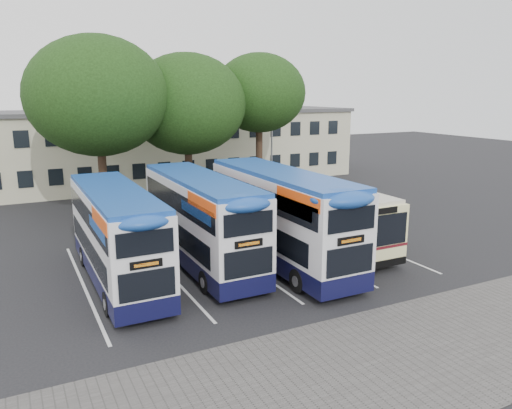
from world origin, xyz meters
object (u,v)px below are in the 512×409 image
object	(u,v)px
tree_mid	(187,104)
bus_dd_right	(281,213)
tree_right	(259,93)
bus_single	(316,209)
bus_dd_left	(116,232)
tree_left	(98,96)
bus_dd_mid	(201,217)
lamp_post	(272,125)

from	to	relation	value
tree_mid	bus_dd_right	xyz separation A→B (m)	(-0.29, -13.29, -4.53)
tree_right	bus_single	bearing A→B (deg)	-103.24
tree_mid	bus_single	distance (m)	12.74
bus_dd_right	bus_dd_left	bearing A→B (deg)	172.55
bus_dd_left	bus_dd_right	size ratio (longest dim) A/B	0.92
tree_left	bus_dd_mid	xyz separation A→B (m)	(2.32, -10.74, -5.19)
tree_mid	bus_dd_left	size ratio (longest dim) A/B	1.09
bus_dd_mid	bus_single	world-z (taller)	bus_dd_mid
lamp_post	tree_mid	size ratio (longest dim) A/B	0.89
tree_mid	bus_single	size ratio (longest dim) A/B	0.98
tree_left	bus_single	distance (m)	14.58
tree_left	bus_dd_left	distance (m)	12.46
lamp_post	bus_dd_right	size ratio (longest dim) A/B	0.89
tree_left	bus_dd_mid	size ratio (longest dim) A/B	1.13
tree_right	bus_single	size ratio (longest dim) A/B	1.00
lamp_post	bus_dd_left	size ratio (longest dim) A/B	0.97
tree_right	bus_dd_left	xyz separation A→B (m)	(-13.11, -12.95, -5.43)
bus_dd_left	bus_dd_mid	bearing A→B (deg)	6.79
bus_dd_left	bus_dd_right	bearing A→B (deg)	-7.45
tree_left	tree_right	xyz separation A→B (m)	(11.63, 1.76, 0.15)
tree_left	tree_right	bearing A→B (deg)	8.60
lamp_post	tree_left	size ratio (longest dim) A/B	0.82
lamp_post	bus_single	bearing A→B (deg)	-109.74
bus_dd_mid	lamp_post	bearing A→B (deg)	51.74
lamp_post	bus_dd_left	distance (m)	21.73
tree_left	bus_dd_left	bearing A→B (deg)	-97.56
bus_dd_mid	bus_single	distance (m)	6.56
tree_right	bus_dd_right	xyz separation A→B (m)	(-6.00, -13.88, -5.23)
tree_mid	bus_dd_mid	bearing A→B (deg)	-106.81
bus_dd_mid	tree_left	bearing A→B (deg)	102.17
bus_dd_left	tree_left	bearing A→B (deg)	82.44
tree_left	bus_dd_mid	bearing A→B (deg)	-77.83
tree_left	tree_right	size ratio (longest dim) A/B	1.05
bus_dd_left	bus_dd_right	xyz separation A→B (m)	(7.11, -0.93, 0.19)
bus_dd_mid	bus_dd_right	bearing A→B (deg)	-22.68
bus_single	tree_mid	bearing A→B (deg)	104.47
tree_left	bus_dd_left	world-z (taller)	tree_left
lamp_post	tree_left	distance (m)	14.59
tree_mid	bus_dd_right	size ratio (longest dim) A/B	1.00
bus_dd_mid	bus_dd_right	xyz separation A→B (m)	(3.31, -1.38, 0.11)
bus_single	bus_dd_left	bearing A→B (deg)	-174.10
tree_left	tree_mid	bearing A→B (deg)	11.22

